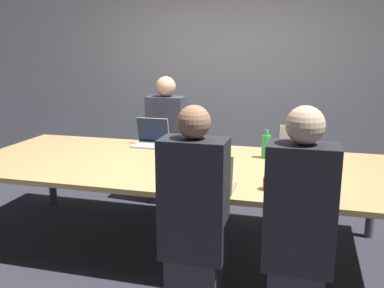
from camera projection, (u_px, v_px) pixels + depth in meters
ground_plane at (180, 243)px, 3.83m from camera, size 24.00×24.00×0.00m
curtain_wall at (227, 72)px, 5.54m from camera, size 12.00×0.06×2.80m
conference_table at (179, 168)px, 3.68m from camera, size 3.67×1.54×0.75m
laptop_near_right at (310, 184)px, 2.86m from camera, size 0.33×0.26×0.26m
person_near_right at (299, 230)px, 2.47m from camera, size 0.40×0.24×1.41m
cup_near_right at (269, 184)px, 2.97m from camera, size 0.09×0.09×0.09m
laptop_near_midright at (210, 180)px, 2.94m from camera, size 0.34×0.26×0.26m
person_near_midright at (194, 222)px, 2.61m from camera, size 0.40×0.24×1.40m
cup_near_midright at (174, 177)px, 3.11m from camera, size 0.08×0.08×0.10m
laptop_far_midleft at (151, 138)px, 4.30m from camera, size 0.33×0.27×0.27m
person_far_midleft at (167, 143)px, 4.71m from camera, size 0.40×0.24×1.41m
laptop_far_right at (298, 147)px, 3.92m from camera, size 0.35×0.26×0.27m
cup_far_right at (326, 154)px, 3.76m from camera, size 0.07×0.07×0.10m
bottle_far_right at (266, 146)px, 3.81m from camera, size 0.08×0.08×0.26m
stapler at (183, 162)px, 3.61m from camera, size 0.07×0.16×0.05m
notebook at (220, 170)px, 3.42m from camera, size 0.20×0.19×0.02m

